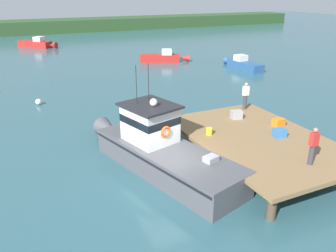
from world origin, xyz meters
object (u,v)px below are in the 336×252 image
object	(u,v)px
main_fishing_boat	(159,148)
crate_stack_near_edge	(279,122)
bait_bucket	(209,131)
moored_boat_near_channel	(243,64)
moored_boat_far_right	(37,44)
moored_boat_off_the_point	(163,57)
mooring_buoy_channel_marker	(39,102)
deckhand_further_back	(313,145)
crate_stack_mid_dock	(279,133)
deckhand_by_the_boat	(246,95)
crate_single_by_cleat	(236,115)

from	to	relation	value
main_fishing_boat	crate_stack_near_edge	bearing A→B (deg)	-4.52
bait_bucket	moored_boat_near_channel	bearing A→B (deg)	48.97
bait_bucket	moored_boat_far_right	size ratio (longest dim) A/B	0.06
moored_boat_off_the_point	moored_boat_near_channel	distance (m)	9.43
main_fishing_boat	crate_stack_near_edge	world-z (taller)	main_fishing_boat
crate_stack_near_edge	mooring_buoy_channel_marker	distance (m)	17.10
moored_boat_near_channel	mooring_buoy_channel_marker	distance (m)	21.57
deckhand_further_back	mooring_buoy_channel_marker	size ratio (longest dim) A/B	3.65
crate_stack_mid_dock	deckhand_by_the_boat	xyz separation A→B (m)	(1.03, 4.16, 0.65)
bait_bucket	crate_stack_mid_dock	bearing A→B (deg)	-29.69
crate_stack_near_edge	bait_bucket	xyz separation A→B (m)	(-3.95, 0.54, -0.03)
bait_bucket	moored_boat_far_right	world-z (taller)	moored_boat_far_right
moored_boat_far_right	moored_boat_near_channel	bearing A→B (deg)	-53.09
crate_stack_mid_dock	moored_boat_far_right	distance (m)	43.51
deckhand_by_the_boat	deckhand_further_back	size ratio (longest dim) A/B	1.00
crate_stack_near_edge	deckhand_by_the_boat	xyz separation A→B (m)	(0.05, 3.01, 0.66)
deckhand_further_back	mooring_buoy_channel_marker	xyz separation A→B (m)	(-9.19, 16.95, -1.84)
crate_single_by_cleat	crate_stack_mid_dock	xyz separation A→B (m)	(0.40, -3.00, -0.02)
deckhand_by_the_boat	moored_boat_far_right	bearing A→B (deg)	102.33
moored_boat_off_the_point	main_fishing_boat	bearing A→B (deg)	-114.71
moored_boat_far_right	moored_boat_off_the_point	bearing A→B (deg)	-54.77
deckhand_further_back	moored_boat_off_the_point	xyz separation A→B (m)	(5.89, 27.90, -1.55)
moored_boat_off_the_point	moored_boat_far_right	bearing A→B (deg)	125.23
deckhand_by_the_boat	crate_stack_near_edge	bearing A→B (deg)	-90.87
main_fishing_boat	crate_single_by_cleat	bearing A→B (deg)	13.95
moored_boat_near_channel	moored_boat_far_right	bearing A→B (deg)	126.91
moored_boat_off_the_point	mooring_buoy_channel_marker	size ratio (longest dim) A/B	12.88
crate_stack_near_edge	deckhand_by_the_boat	world-z (taller)	deckhand_by_the_boat
crate_single_by_cleat	bait_bucket	size ratio (longest dim) A/B	1.76
crate_stack_near_edge	deckhand_further_back	xyz separation A→B (m)	(-1.80, -3.89, 0.66)
main_fishing_boat	moored_boat_off_the_point	size ratio (longest dim) A/B	1.73
main_fishing_boat	crate_stack_mid_dock	size ratio (longest dim) A/B	16.53
main_fishing_boat	crate_stack_mid_dock	world-z (taller)	main_fishing_boat
main_fishing_boat	deckhand_further_back	world-z (taller)	main_fishing_boat
crate_stack_mid_dock	mooring_buoy_channel_marker	bearing A→B (deg)	125.15
moored_boat_off_the_point	moored_boat_near_channel	size ratio (longest dim) A/B	1.02
moored_boat_near_channel	main_fishing_boat	bearing A→B (deg)	-136.07
crate_stack_mid_dock	deckhand_by_the_boat	distance (m)	4.34
deckhand_by_the_boat	moored_boat_off_the_point	xyz separation A→B (m)	(4.05, 20.99, -1.55)
crate_single_by_cleat	mooring_buoy_channel_marker	world-z (taller)	crate_single_by_cleat
crate_stack_mid_dock	moored_boat_near_channel	size ratio (longest dim) A/B	0.11
crate_stack_mid_dock	mooring_buoy_channel_marker	world-z (taller)	crate_stack_mid_dock
crate_stack_near_edge	deckhand_further_back	distance (m)	4.34
deckhand_by_the_boat	moored_boat_off_the_point	bearing A→B (deg)	79.09
crate_stack_near_edge	bait_bucket	distance (m)	3.99
mooring_buoy_channel_marker	moored_boat_far_right	bearing A→B (deg)	84.87
main_fishing_boat	deckhand_by_the_boat	distance (m)	7.27
crate_stack_mid_dock	bait_bucket	world-z (taller)	crate_stack_mid_dock
moored_boat_off_the_point	mooring_buoy_channel_marker	bearing A→B (deg)	-144.00
main_fishing_boat	crate_single_by_cleat	world-z (taller)	main_fishing_boat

